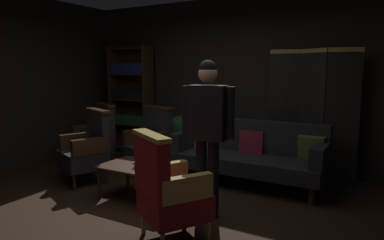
{
  "coord_description": "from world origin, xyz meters",
  "views": [
    {
      "loc": [
        2.26,
        -3.14,
        1.6
      ],
      "look_at": [
        0.0,
        0.8,
        0.95
      ],
      "focal_mm": 32.92,
      "sensor_mm": 36.0,
      "label": 1
    }
  ],
  "objects_px": {
    "bookshelf": "(132,97)",
    "standing_figure": "(208,124)",
    "armchair_wing_left": "(88,148)",
    "armchair_wing_far": "(96,137)",
    "potted_plant": "(180,136)",
    "book_tan_leather": "(145,163)",
    "folding_screen": "(312,112)",
    "coffee_table": "(141,169)",
    "book_navy_cloth": "(145,166)",
    "armchair_wing_right": "(150,142)",
    "velvet_couch": "(249,152)",
    "armchair_gilt_accent": "(168,190)"
  },
  "relations": [
    {
      "from": "bookshelf",
      "to": "standing_figure",
      "type": "distance_m",
      "value": 3.4
    },
    {
      "from": "folding_screen",
      "to": "book_navy_cloth",
      "type": "height_order",
      "value": "folding_screen"
    },
    {
      "from": "armchair_wing_right",
      "to": "book_navy_cloth",
      "type": "distance_m",
      "value": 1.16
    },
    {
      "from": "coffee_table",
      "to": "armchair_wing_left",
      "type": "xyz_separation_m",
      "value": [
        -1.07,
        0.15,
        0.12
      ]
    },
    {
      "from": "armchair_gilt_accent",
      "to": "book_tan_leather",
      "type": "relative_size",
      "value": 4.38
    },
    {
      "from": "armchair_gilt_accent",
      "to": "armchair_wing_right",
      "type": "relative_size",
      "value": 1.0
    },
    {
      "from": "folding_screen",
      "to": "book_navy_cloth",
      "type": "bearing_deg",
      "value": -127.99
    },
    {
      "from": "bookshelf",
      "to": "armchair_wing_left",
      "type": "xyz_separation_m",
      "value": [
        0.69,
        -1.82,
        -0.59
      ]
    },
    {
      "from": "book_navy_cloth",
      "to": "potted_plant",
      "type": "bearing_deg",
      "value": 107.24
    },
    {
      "from": "coffee_table",
      "to": "book_tan_leather",
      "type": "height_order",
      "value": "book_tan_leather"
    },
    {
      "from": "armchair_wing_right",
      "to": "standing_figure",
      "type": "relative_size",
      "value": 0.61
    },
    {
      "from": "book_tan_leather",
      "to": "standing_figure",
      "type": "bearing_deg",
      "value": -1.84
    },
    {
      "from": "velvet_couch",
      "to": "armchair_wing_right",
      "type": "xyz_separation_m",
      "value": [
        -1.49,
        -0.31,
        0.04
      ]
    },
    {
      "from": "bookshelf",
      "to": "armchair_wing_left",
      "type": "bearing_deg",
      "value": -69.32
    },
    {
      "from": "velvet_couch",
      "to": "bookshelf",
      "type": "bearing_deg",
      "value": 164.65
    },
    {
      "from": "velvet_couch",
      "to": "coffee_table",
      "type": "relative_size",
      "value": 2.12
    },
    {
      "from": "coffee_table",
      "to": "standing_figure",
      "type": "relative_size",
      "value": 0.59
    },
    {
      "from": "armchair_wing_far",
      "to": "potted_plant",
      "type": "relative_size",
      "value": 1.24
    },
    {
      "from": "coffee_table",
      "to": "book_navy_cloth",
      "type": "height_order",
      "value": "book_navy_cloth"
    },
    {
      "from": "folding_screen",
      "to": "armchair_gilt_accent",
      "type": "distance_m",
      "value": 2.82
    },
    {
      "from": "book_tan_leather",
      "to": "armchair_wing_far",
      "type": "bearing_deg",
      "value": 152.49
    },
    {
      "from": "potted_plant",
      "to": "velvet_couch",
      "type": "bearing_deg",
      "value": -16.05
    },
    {
      "from": "bookshelf",
      "to": "armchair_wing_far",
      "type": "relative_size",
      "value": 1.97
    },
    {
      "from": "armchair_wing_left",
      "to": "book_tan_leather",
      "type": "xyz_separation_m",
      "value": [
        1.16,
        -0.2,
        -0.01
      ]
    },
    {
      "from": "velvet_couch",
      "to": "armchair_wing_right",
      "type": "distance_m",
      "value": 1.52
    },
    {
      "from": "armchair_wing_far",
      "to": "potted_plant",
      "type": "height_order",
      "value": "armchair_wing_far"
    },
    {
      "from": "bookshelf",
      "to": "standing_figure",
      "type": "xyz_separation_m",
      "value": [
        2.72,
        -2.05,
        -0.05
      ]
    },
    {
      "from": "folding_screen",
      "to": "book_navy_cloth",
      "type": "relative_size",
      "value": 9.67
    },
    {
      "from": "folding_screen",
      "to": "armchair_wing_far",
      "type": "height_order",
      "value": "folding_screen"
    },
    {
      "from": "coffee_table",
      "to": "potted_plant",
      "type": "relative_size",
      "value": 1.19
    },
    {
      "from": "armchair_gilt_accent",
      "to": "armchair_wing_left",
      "type": "bearing_deg",
      "value": 155.49
    },
    {
      "from": "folding_screen",
      "to": "coffee_table",
      "type": "relative_size",
      "value": 1.9
    },
    {
      "from": "armchair_wing_right",
      "to": "book_tan_leather",
      "type": "bearing_deg",
      "value": -56.75
    },
    {
      "from": "potted_plant",
      "to": "book_tan_leather",
      "type": "xyz_separation_m",
      "value": [
        0.52,
        -1.68,
        -0.01
      ]
    },
    {
      "from": "armchair_gilt_accent",
      "to": "armchair_wing_left",
      "type": "relative_size",
      "value": 1.0
    },
    {
      "from": "book_navy_cloth",
      "to": "book_tan_leather",
      "type": "relative_size",
      "value": 0.83
    },
    {
      "from": "armchair_gilt_accent",
      "to": "standing_figure",
      "type": "distance_m",
      "value": 0.86
    },
    {
      "from": "armchair_wing_right",
      "to": "folding_screen",
      "type": "bearing_deg",
      "value": 24.8
    },
    {
      "from": "armchair_wing_left",
      "to": "armchair_wing_right",
      "type": "xyz_separation_m",
      "value": [
        0.52,
        0.77,
        0.0
      ]
    },
    {
      "from": "potted_plant",
      "to": "book_tan_leather",
      "type": "relative_size",
      "value": 3.53
    },
    {
      "from": "folding_screen",
      "to": "coffee_table",
      "type": "distance_m",
      "value": 2.61
    },
    {
      "from": "folding_screen",
      "to": "armchair_gilt_accent",
      "type": "relative_size",
      "value": 1.83
    },
    {
      "from": "armchair_wing_left",
      "to": "potted_plant",
      "type": "distance_m",
      "value": 1.61
    },
    {
      "from": "standing_figure",
      "to": "potted_plant",
      "type": "xyz_separation_m",
      "value": [
        -1.39,
        1.71,
        -0.54
      ]
    },
    {
      "from": "armchair_wing_far",
      "to": "book_navy_cloth",
      "type": "xyz_separation_m",
      "value": [
        1.66,
        -0.86,
        -0.05
      ]
    },
    {
      "from": "folding_screen",
      "to": "velvet_couch",
      "type": "relative_size",
      "value": 0.9
    },
    {
      "from": "armchair_wing_right",
      "to": "armchair_wing_left",
      "type": "bearing_deg",
      "value": -123.91
    },
    {
      "from": "armchair_wing_left",
      "to": "book_navy_cloth",
      "type": "bearing_deg",
      "value": -9.78
    },
    {
      "from": "folding_screen",
      "to": "armchair_gilt_accent",
      "type": "bearing_deg",
      "value": -105.49
    },
    {
      "from": "bookshelf",
      "to": "armchair_wing_right",
      "type": "height_order",
      "value": "bookshelf"
    }
  ]
}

